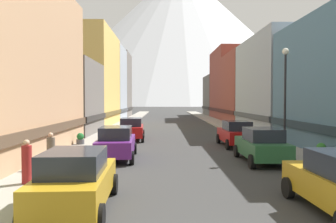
% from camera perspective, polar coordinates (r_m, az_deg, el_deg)
% --- Properties ---
extents(sidewalk_left, '(2.50, 100.00, 0.15)m').
position_cam_1_polar(sidewalk_left, '(40.25, -7.96, -2.52)').
color(sidewalk_left, gray).
rests_on(sidewalk_left, ground).
extents(sidewalk_right, '(2.50, 100.00, 0.15)m').
position_cam_1_polar(sidewalk_right, '(40.64, 9.82, -2.49)').
color(sidewalk_right, gray).
rests_on(sidewalk_right, ground).
extents(storefront_left_2, '(6.82, 8.80, 6.81)m').
position_cam_1_polar(storefront_left_2, '(32.88, -17.64, 1.98)').
color(storefront_left_2, '#66605B').
rests_on(storefront_left_2, ground).
extents(storefront_left_3, '(9.25, 13.18, 11.72)m').
position_cam_1_polar(storefront_left_3, '(43.91, -15.02, 5.12)').
color(storefront_left_3, '#D8B259').
rests_on(storefront_left_3, ground).
extents(storefront_left_4, '(9.02, 9.43, 11.56)m').
position_cam_1_polar(storefront_left_4, '(55.14, -11.96, 4.41)').
color(storefront_left_4, '#99A5B2').
rests_on(storefront_left_4, ground).
extents(storefront_left_5, '(7.99, 9.19, 11.91)m').
position_cam_1_polar(storefront_left_5, '(64.33, -9.88, 4.22)').
color(storefront_left_5, '#66605B').
rests_on(storefront_left_5, ground).
extents(storefront_right_2, '(10.28, 13.47, 9.52)m').
position_cam_1_polar(storefront_right_2, '(36.82, 21.15, 3.99)').
color(storefront_right_2, '#99A5B2').
rests_on(storefront_right_2, ground).
extents(storefront_right_3, '(9.59, 10.00, 9.62)m').
position_cam_1_polar(storefront_right_3, '(48.10, 15.38, 3.61)').
color(storefront_right_3, brown).
rests_on(storefront_right_3, ground).
extents(storefront_right_4, '(6.82, 12.63, 11.70)m').
position_cam_1_polar(storefront_right_4, '(58.79, 10.99, 4.33)').
color(storefront_right_4, brown).
rests_on(storefront_right_4, ground).
extents(storefront_right_5, '(6.46, 10.56, 8.12)m').
position_cam_1_polar(storefront_right_5, '(70.32, 8.86, 2.52)').
color(storefront_right_5, '#66605B').
rests_on(storefront_right_5, ground).
extents(car_left_0, '(2.21, 4.47, 1.78)m').
position_cam_1_polar(car_left_0, '(10.33, -15.30, -11.06)').
color(car_left_0, '#B28419').
rests_on(car_left_0, ground).
extents(car_left_1, '(2.22, 4.47, 1.78)m').
position_cam_1_polar(car_left_1, '(18.58, -8.71, -5.21)').
color(car_left_1, '#591E72').
rests_on(car_left_1, ground).
extents(car_left_2, '(2.24, 4.48, 1.78)m').
position_cam_1_polar(car_left_2, '(27.19, -6.19, -2.93)').
color(car_left_2, '#9E1111').
rests_on(car_left_2, ground).
extents(car_right_1, '(2.06, 4.40, 1.78)m').
position_cam_1_polar(car_right_1, '(18.08, 15.51, -5.46)').
color(car_right_1, '#265933').
rests_on(car_right_1, ground).
extents(car_right_2, '(2.15, 4.44, 1.78)m').
position_cam_1_polar(car_right_2, '(23.91, 11.42, -3.63)').
color(car_right_2, '#9E1111').
rests_on(car_right_2, ground).
extents(potted_plant_0, '(0.48, 0.48, 0.82)m').
position_cam_1_polar(potted_plant_0, '(19.50, 24.39, -5.98)').
color(potted_plant_0, brown).
rests_on(potted_plant_0, sidewalk_right).
extents(potted_plant_1, '(0.55, 0.55, 0.77)m').
position_cam_1_polar(potted_plant_1, '(24.28, -14.55, -4.48)').
color(potted_plant_1, '#4C4C51').
rests_on(potted_plant_1, sidewalk_left).
extents(pedestrian_0, '(0.36, 0.36, 1.62)m').
position_cam_1_polar(pedestrian_0, '(16.00, -19.12, -6.49)').
color(pedestrian_0, brown).
rests_on(pedestrian_0, sidewalk_left).
extents(pedestrian_1, '(0.36, 0.36, 1.62)m').
position_cam_1_polar(pedestrian_1, '(13.53, -22.69, -8.07)').
color(pedestrian_1, maroon).
rests_on(pedestrian_1, sidewalk_left).
extents(streetlamp_right, '(0.36, 0.36, 5.86)m').
position_cam_1_polar(streetlamp_right, '(19.41, 19.14, 4.14)').
color(streetlamp_right, black).
rests_on(streetlamp_right, sidewalk_right).
extents(mountain_backdrop, '(217.40, 217.40, 106.42)m').
position_cam_1_polar(mountain_backdrop, '(269.80, 1.92, 12.65)').
color(mountain_backdrop, silver).
rests_on(mountain_backdrop, ground).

